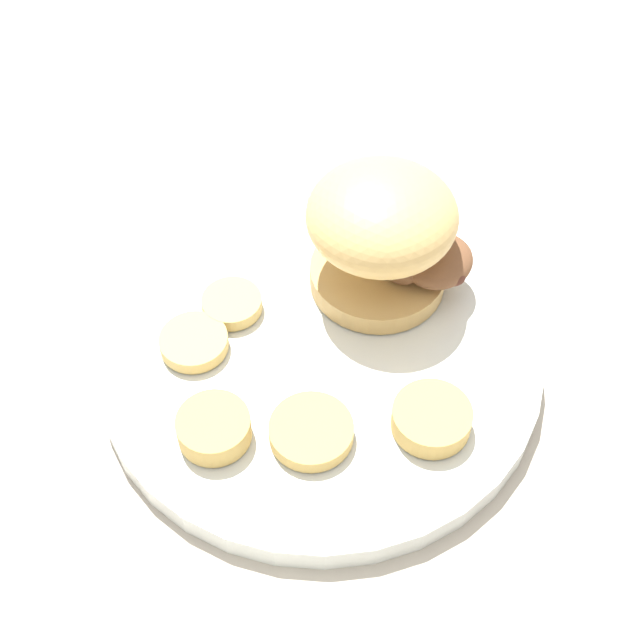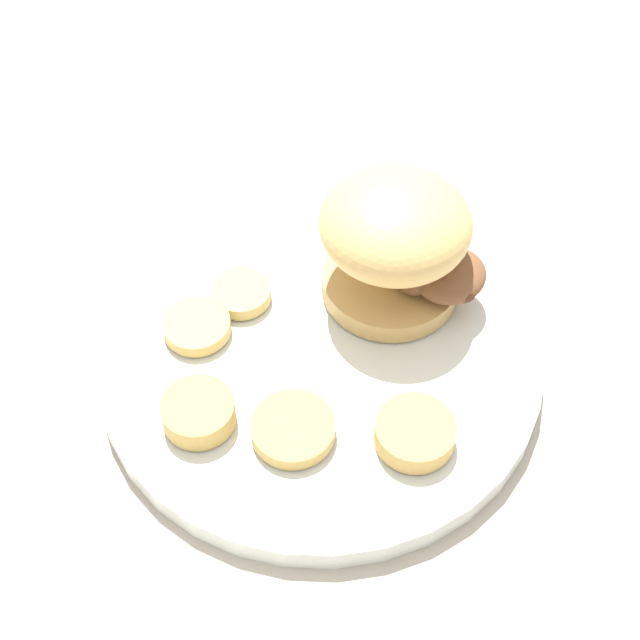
{
  "view_description": "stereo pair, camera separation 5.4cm",
  "coord_description": "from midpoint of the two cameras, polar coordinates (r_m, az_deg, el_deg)",
  "views": [
    {
      "loc": [
        0.34,
        -0.01,
        0.47
      ],
      "look_at": [
        0.0,
        0.0,
        0.04
      ],
      "focal_mm": 50.0,
      "sensor_mm": 36.0,
      "label": 1
    },
    {
      "loc": [
        0.34,
        0.05,
        0.47
      ],
      "look_at": [
        0.0,
        0.0,
        0.04
      ],
      "focal_mm": 50.0,
      "sensor_mm": 36.0,
      "label": 2
    }
  ],
  "objects": [
    {
      "name": "ground_plane",
      "position": [
        0.58,
        2.68,
        -2.92
      ],
      "size": [
        4.0,
        4.0,
        0.0
      ],
      "primitive_type": "plane",
      "color": "#B2A899"
    },
    {
      "name": "dinner_plate",
      "position": [
        0.57,
        2.72,
        -2.28
      ],
      "size": [
        0.28,
        0.28,
        0.02
      ],
      "color": "silver",
      "rests_on": "ground_plane"
    },
    {
      "name": "sandwich",
      "position": [
        0.56,
        8.12,
        4.73
      ],
      "size": [
        0.09,
        0.12,
        0.09
      ],
      "color": "tan",
      "rests_on": "dinner_plate"
    },
    {
      "name": "potato_round_0",
      "position": [
        0.52,
        1.25,
        -7.18
      ],
      "size": [
        0.05,
        0.05,
        0.01
      ],
      "primitive_type": "cylinder",
      "color": "tan",
      "rests_on": "dinner_plate"
    },
    {
      "name": "potato_round_1",
      "position": [
        0.53,
        -4.87,
        -6.11
      ],
      "size": [
        0.04,
        0.04,
        0.02
      ],
      "primitive_type": "cylinder",
      "color": "tan",
      "rests_on": "dinner_plate"
    },
    {
      "name": "potato_round_2",
      "position": [
        0.58,
        -2.43,
        1.56
      ],
      "size": [
        0.04,
        0.04,
        0.01
      ],
      "primitive_type": "cylinder",
      "color": "#DBB766",
      "rests_on": "dinner_plate"
    },
    {
      "name": "potato_round_3",
      "position": [
        0.52,
        9.08,
        -7.34
      ],
      "size": [
        0.05,
        0.05,
        0.01
      ],
      "primitive_type": "cylinder",
      "color": "tan",
      "rests_on": "dinner_plate"
    },
    {
      "name": "potato_round_4",
      "position": [
        0.57,
        -5.16,
        -0.4
      ],
      "size": [
        0.04,
        0.04,
        0.01
      ],
      "primitive_type": "cylinder",
      "color": "#DBB766",
      "rests_on": "dinner_plate"
    }
  ]
}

